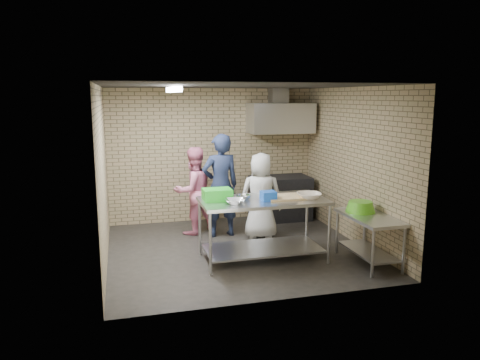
# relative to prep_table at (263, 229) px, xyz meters

# --- Properties ---
(floor) EXTENTS (4.20, 4.20, 0.00)m
(floor) POSITION_rel_prep_table_xyz_m (-0.27, 0.54, -0.49)
(floor) COLOR black
(floor) RESTS_ON ground
(ceiling) EXTENTS (4.20, 4.20, 0.00)m
(ceiling) POSITION_rel_prep_table_xyz_m (-0.27, 0.54, 2.21)
(ceiling) COLOR black
(ceiling) RESTS_ON ground
(back_wall) EXTENTS (4.20, 0.06, 2.70)m
(back_wall) POSITION_rel_prep_table_xyz_m (-0.27, 2.54, 0.86)
(back_wall) COLOR #96855E
(back_wall) RESTS_ON ground
(front_wall) EXTENTS (4.20, 0.06, 2.70)m
(front_wall) POSITION_rel_prep_table_xyz_m (-0.27, -1.46, 0.86)
(front_wall) COLOR #96855E
(front_wall) RESTS_ON ground
(left_wall) EXTENTS (0.06, 4.00, 2.70)m
(left_wall) POSITION_rel_prep_table_xyz_m (-2.37, 0.54, 0.86)
(left_wall) COLOR #96855E
(left_wall) RESTS_ON ground
(right_wall) EXTENTS (0.06, 4.00, 2.70)m
(right_wall) POSITION_rel_prep_table_xyz_m (1.83, 0.54, 0.86)
(right_wall) COLOR #96855E
(right_wall) RESTS_ON ground
(prep_table) EXTENTS (1.95, 0.97, 0.97)m
(prep_table) POSITION_rel_prep_table_xyz_m (0.00, 0.00, 0.00)
(prep_table) COLOR #B7BBBF
(prep_table) RESTS_ON floor
(side_counter) EXTENTS (0.60, 1.20, 0.75)m
(side_counter) POSITION_rel_prep_table_xyz_m (1.53, -0.56, -0.11)
(side_counter) COLOR silver
(side_counter) RESTS_ON floor
(stove) EXTENTS (1.20, 0.70, 0.90)m
(stove) POSITION_rel_prep_table_xyz_m (1.08, 2.19, -0.04)
(stove) COLOR black
(stove) RESTS_ON floor
(range_hood) EXTENTS (1.30, 0.60, 0.60)m
(range_hood) POSITION_rel_prep_table_xyz_m (1.08, 2.24, 1.61)
(range_hood) COLOR silver
(range_hood) RESTS_ON back_wall
(hood_duct) EXTENTS (0.35, 0.30, 0.30)m
(hood_duct) POSITION_rel_prep_table_xyz_m (1.08, 2.39, 2.06)
(hood_duct) COLOR #A5A8AD
(hood_duct) RESTS_ON back_wall
(wall_shelf) EXTENTS (0.80, 0.20, 0.04)m
(wall_shelf) POSITION_rel_prep_table_xyz_m (1.38, 2.43, 1.43)
(wall_shelf) COLOR #3F2B19
(wall_shelf) RESTS_ON back_wall
(fluorescent_fixture) EXTENTS (0.10, 1.25, 0.08)m
(fluorescent_fixture) POSITION_rel_prep_table_xyz_m (-1.27, 0.54, 2.15)
(fluorescent_fixture) COLOR white
(fluorescent_fixture) RESTS_ON ceiling
(green_crate) EXTENTS (0.43, 0.32, 0.17)m
(green_crate) POSITION_rel_prep_table_xyz_m (-0.70, 0.12, 0.57)
(green_crate) COLOR green
(green_crate) RESTS_ON prep_table
(blue_tub) EXTENTS (0.22, 0.22, 0.14)m
(blue_tub) POSITION_rel_prep_table_xyz_m (0.05, -0.10, 0.56)
(blue_tub) COLOR #184EB4
(blue_tub) RESTS_ON prep_table
(cutting_board) EXTENTS (0.59, 0.45, 0.03)m
(cutting_board) POSITION_rel_prep_table_xyz_m (0.35, -0.02, 0.50)
(cutting_board) COLOR #D1B578
(cutting_board) RESTS_ON prep_table
(mixing_bowl_a) EXTENTS (0.35, 0.35, 0.07)m
(mixing_bowl_a) POSITION_rel_prep_table_xyz_m (-0.50, -0.20, 0.52)
(mixing_bowl_a) COLOR silver
(mixing_bowl_a) RESTS_ON prep_table
(mixing_bowl_b) EXTENTS (0.27, 0.27, 0.07)m
(mixing_bowl_b) POSITION_rel_prep_table_xyz_m (-0.30, 0.05, 0.52)
(mixing_bowl_b) COLOR #B4B7BB
(mixing_bowl_b) RESTS_ON prep_table
(ceramic_bowl) EXTENTS (0.44, 0.44, 0.09)m
(ceramic_bowl) POSITION_rel_prep_table_xyz_m (0.70, -0.15, 0.53)
(ceramic_bowl) COLOR beige
(ceramic_bowl) RESTS_ON prep_table
(green_basin) EXTENTS (0.46, 0.46, 0.17)m
(green_basin) POSITION_rel_prep_table_xyz_m (1.51, -0.31, 0.35)
(green_basin) COLOR #59C626
(green_basin) RESTS_ON side_counter
(bottle_red) EXTENTS (0.07, 0.07, 0.18)m
(bottle_red) POSITION_rel_prep_table_xyz_m (1.13, 2.43, 1.54)
(bottle_red) COLOR #B22619
(bottle_red) RESTS_ON wall_shelf
(bottle_green) EXTENTS (0.06, 0.06, 0.15)m
(bottle_green) POSITION_rel_prep_table_xyz_m (1.53, 2.43, 1.53)
(bottle_green) COLOR green
(bottle_green) RESTS_ON wall_shelf
(man_navy) EXTENTS (0.73, 0.52, 1.89)m
(man_navy) POSITION_rel_prep_table_xyz_m (-0.37, 1.39, 0.46)
(man_navy) COLOR #141833
(man_navy) RESTS_ON floor
(woman_pink) EXTENTS (0.96, 0.86, 1.62)m
(woman_pink) POSITION_rel_prep_table_xyz_m (-0.82, 1.67, 0.33)
(woman_pink) COLOR pink
(woman_pink) RESTS_ON floor
(woman_white) EXTENTS (0.86, 0.67, 1.56)m
(woman_white) POSITION_rel_prep_table_xyz_m (0.30, 1.08, 0.29)
(woman_white) COLOR silver
(woman_white) RESTS_ON floor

